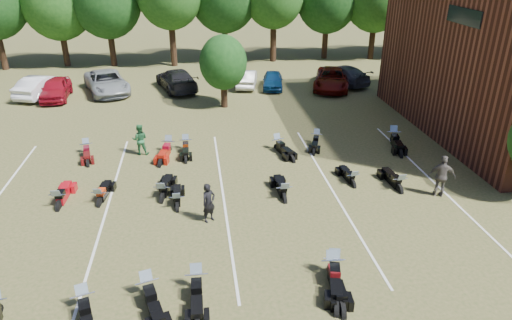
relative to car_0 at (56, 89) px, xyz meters
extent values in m
plane|color=brown|center=(14.02, -19.03, -0.76)|extent=(160.00, 160.00, 0.00)
imported|color=maroon|center=(0.00, 0.00, 0.00)|extent=(2.08, 4.58, 1.53)
imported|color=silver|center=(-1.16, 0.78, 0.03)|extent=(3.18, 5.12, 1.59)
imported|color=gray|center=(3.44, 1.09, 0.04)|extent=(4.44, 6.36, 1.61)
imported|color=black|center=(8.67, 1.17, 0.04)|extent=(3.73, 5.94, 1.60)
imported|color=navy|center=(16.13, 0.53, -0.12)|extent=(2.16, 3.98, 1.28)
imported|color=#B4B4AF|center=(14.18, 1.29, -0.10)|extent=(2.18, 4.24, 1.33)
imported|color=#570904|center=(20.70, -0.19, 0.02)|extent=(4.30, 6.14, 1.56)
imported|color=#38393D|center=(21.92, 1.03, -0.02)|extent=(3.92, 5.53, 1.49)
imported|color=black|center=(10.33, -18.01, 0.08)|extent=(0.73, 0.68, 1.68)
imported|color=#235F34|center=(6.99, -10.90, 0.09)|extent=(0.85, 0.68, 1.70)
imported|color=#514A45|center=(20.61, -17.34, 0.21)|extent=(1.23, 0.85, 1.94)
cube|color=black|center=(23.49, -12.03, 6.24)|extent=(0.06, 3.00, 0.80)
cylinder|color=black|center=(-6.98, 9.97, 1.28)|extent=(0.58, 0.58, 4.08)
cylinder|color=black|center=(-1.98, 9.97, 1.28)|extent=(0.58, 0.58, 4.08)
cylinder|color=black|center=(3.02, 9.97, 1.28)|extent=(0.57, 0.58, 4.08)
cylinder|color=black|center=(8.02, 9.97, 1.28)|extent=(0.57, 0.58, 4.08)
cylinder|color=black|center=(13.02, 9.97, 1.28)|extent=(0.58, 0.58, 4.08)
cylinder|color=black|center=(18.02, 9.97, 1.28)|extent=(0.57, 0.58, 4.08)
cylinder|color=black|center=(23.02, 9.97, 1.28)|extent=(0.57, 0.58, 4.08)
cylinder|color=black|center=(28.02, 9.97, 1.28)|extent=(0.57, 0.58, 4.08)
cylinder|color=black|center=(33.02, 9.97, 1.28)|extent=(0.58, 0.58, 4.08)
cylinder|color=black|center=(38.02, 9.97, 1.28)|extent=(0.58, 0.58, 4.08)
cylinder|color=black|center=(12.02, -3.53, 0.19)|extent=(0.24, 0.24, 1.90)
sphere|color=#1E4C19|center=(12.02, -3.53, 2.34)|extent=(3.20, 3.20, 3.20)
cube|color=silver|center=(6.02, -16.03, -0.76)|extent=(0.10, 14.00, 0.01)
cube|color=silver|center=(11.02, -16.03, -0.76)|extent=(0.10, 14.00, 0.01)
cube|color=silver|center=(16.02, -16.03, -0.76)|extent=(0.10, 14.00, 0.01)
cube|color=silver|center=(21.02, -16.03, -0.76)|extent=(0.10, 14.00, 0.01)
camera|label=1|loc=(10.04, -33.91, 9.39)|focal=32.00mm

